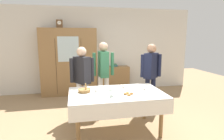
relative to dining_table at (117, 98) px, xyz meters
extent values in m
plane|color=#997A56|center=(0.00, 0.24, -0.66)|extent=(12.00, 12.00, 0.00)
cube|color=silver|center=(0.00, 2.89, 0.69)|extent=(6.40, 0.10, 2.70)
cylinder|color=olive|center=(-0.72, -0.35, -0.30)|extent=(0.07, 0.07, 0.73)
cylinder|color=olive|center=(0.72, -0.35, -0.30)|extent=(0.07, 0.07, 0.73)
cylinder|color=olive|center=(-0.72, 0.42, -0.30)|extent=(0.07, 0.07, 0.73)
cylinder|color=olive|center=(0.72, 0.42, -0.30)|extent=(0.07, 0.07, 0.73)
cube|color=white|center=(0.00, 0.04, 0.08)|extent=(1.73, 1.06, 0.03)
cube|color=white|center=(0.00, -0.49, -0.05)|extent=(1.73, 0.01, 0.24)
cube|color=olive|center=(-0.90, 2.59, 0.36)|extent=(1.67, 0.45, 2.03)
cube|color=silver|center=(-0.90, 2.36, 0.76)|extent=(0.60, 0.01, 0.73)
cube|color=black|center=(-1.27, 2.36, 0.26)|extent=(0.01, 0.01, 1.62)
cube|color=black|center=(-0.53, 2.36, 0.26)|extent=(0.01, 0.01, 1.62)
cube|color=brown|center=(-1.13, 2.59, 1.49)|extent=(0.18, 0.10, 0.24)
cylinder|color=white|center=(-1.13, 2.54, 1.52)|extent=(0.11, 0.01, 0.11)
cube|color=black|center=(-1.13, 2.53, 1.54)|extent=(0.00, 0.00, 0.04)
cube|color=black|center=(-1.11, 2.53, 1.52)|extent=(0.05, 0.00, 0.00)
cube|color=olive|center=(0.55, 2.64, -0.25)|extent=(0.93, 0.35, 0.82)
cube|color=#3D754C|center=(0.55, 2.64, 0.17)|extent=(0.17, 0.19, 0.02)
cube|color=#2D5184|center=(0.55, 2.64, 0.20)|extent=(0.17, 0.19, 0.03)
cube|color=#3D754C|center=(0.55, 2.64, 0.23)|extent=(0.15, 0.19, 0.03)
cylinder|color=silver|center=(-0.08, 0.17, 0.10)|extent=(0.13, 0.13, 0.01)
cylinder|color=silver|center=(-0.08, 0.17, 0.13)|extent=(0.08, 0.08, 0.05)
torus|color=silver|center=(-0.04, 0.17, 0.13)|extent=(0.04, 0.01, 0.04)
cylinder|color=white|center=(0.56, 0.07, 0.10)|extent=(0.13, 0.13, 0.01)
cylinder|color=white|center=(0.56, 0.07, 0.13)|extent=(0.08, 0.08, 0.05)
torus|color=white|center=(0.60, 0.07, 0.13)|extent=(0.04, 0.01, 0.04)
cylinder|color=white|center=(-0.36, 0.14, 0.10)|extent=(0.13, 0.13, 0.01)
cylinder|color=white|center=(-0.36, 0.14, 0.13)|extent=(0.08, 0.08, 0.05)
torus|color=white|center=(-0.33, 0.14, 0.13)|extent=(0.04, 0.01, 0.04)
cylinder|color=white|center=(0.21, 0.29, 0.10)|extent=(0.13, 0.13, 0.01)
cylinder|color=white|center=(0.21, 0.29, 0.13)|extent=(0.08, 0.08, 0.05)
torus|color=white|center=(0.25, 0.29, 0.13)|extent=(0.04, 0.01, 0.04)
cylinder|color=#47230F|center=(0.21, 0.29, 0.15)|extent=(0.06, 0.06, 0.01)
cylinder|color=silver|center=(-0.13, -0.21, 0.10)|extent=(0.13, 0.13, 0.01)
cylinder|color=silver|center=(-0.13, -0.21, 0.13)|extent=(0.08, 0.08, 0.05)
torus|color=silver|center=(-0.10, -0.21, 0.13)|extent=(0.04, 0.01, 0.04)
cylinder|color=#47230F|center=(-0.13, -0.21, 0.15)|extent=(0.06, 0.06, 0.01)
cylinder|color=#9E7542|center=(-0.58, 0.17, 0.12)|extent=(0.22, 0.22, 0.05)
torus|color=#9E7542|center=(-0.58, 0.17, 0.15)|extent=(0.24, 0.24, 0.02)
cylinder|color=tan|center=(-0.55, 0.16, 0.20)|extent=(0.02, 0.04, 0.12)
cylinder|color=tan|center=(-0.55, 0.17, 0.20)|extent=(0.04, 0.04, 0.12)
cylinder|color=tan|center=(-0.55, 0.19, 0.20)|extent=(0.02, 0.03, 0.12)
cylinder|color=white|center=(0.17, -0.19, 0.10)|extent=(0.28, 0.28, 0.01)
ellipsoid|color=#BC7F3D|center=(0.23, -0.17, 0.13)|extent=(0.07, 0.05, 0.04)
ellipsoid|color=#BC7F3D|center=(0.16, -0.13, 0.13)|extent=(0.07, 0.05, 0.04)
ellipsoid|color=#BC7F3D|center=(0.11, -0.17, 0.13)|extent=(0.07, 0.05, 0.04)
ellipsoid|color=#BC7F3D|center=(0.16, -0.25, 0.13)|extent=(0.07, 0.05, 0.04)
cube|color=silver|center=(0.64, -0.33, 0.10)|extent=(0.10, 0.01, 0.00)
ellipsoid|color=silver|center=(0.70, -0.33, 0.10)|extent=(0.03, 0.02, 0.01)
cube|color=silver|center=(-0.28, -0.11, 0.10)|extent=(0.10, 0.01, 0.00)
ellipsoid|color=silver|center=(-0.23, -0.11, 0.10)|extent=(0.03, 0.02, 0.01)
cylinder|color=#191E38|center=(0.97, 0.89, -0.26)|extent=(0.11, 0.11, 0.80)
cylinder|color=#191E38|center=(1.12, 0.89, -0.26)|extent=(0.11, 0.11, 0.80)
cube|color=#191E38|center=(1.04, 0.89, 0.44)|extent=(0.41, 0.38, 0.60)
sphere|color=tan|center=(1.04, 0.89, 0.84)|extent=(0.22, 0.22, 0.22)
cylinder|color=#191E38|center=(0.82, 0.89, 0.44)|extent=(0.08, 0.08, 0.54)
cylinder|color=#191E38|center=(1.26, 0.89, 0.44)|extent=(0.08, 0.08, 0.54)
cylinder|color=silver|center=(-0.13, 1.18, -0.25)|extent=(0.11, 0.11, 0.82)
cylinder|color=silver|center=(0.02, 1.18, -0.25)|extent=(0.11, 0.11, 0.82)
cube|color=#33704C|center=(-0.06, 1.18, 0.46)|extent=(0.22, 0.37, 0.61)
sphere|color=tan|center=(-0.06, 1.18, 0.88)|extent=(0.22, 0.22, 0.22)
cylinder|color=#33704C|center=(-0.28, 1.18, 0.46)|extent=(0.08, 0.08, 0.55)
cylinder|color=#33704C|center=(0.16, 1.18, 0.46)|extent=(0.08, 0.08, 0.55)
cylinder|color=silver|center=(-0.66, 0.80, -0.27)|extent=(0.11, 0.11, 0.77)
cylinder|color=silver|center=(-0.51, 0.80, -0.27)|extent=(0.11, 0.11, 0.77)
cube|color=#232328|center=(-0.59, 0.80, 0.40)|extent=(0.38, 0.41, 0.58)
sphere|color=#DBB293|center=(-0.59, 0.80, 0.80)|extent=(0.21, 0.21, 0.21)
cylinder|color=#232328|center=(-0.81, 0.80, 0.40)|extent=(0.08, 0.08, 0.52)
cylinder|color=#232328|center=(-0.37, 0.80, 0.40)|extent=(0.08, 0.08, 0.52)
camera|label=1|loc=(-0.74, -3.16, 1.09)|focal=29.57mm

